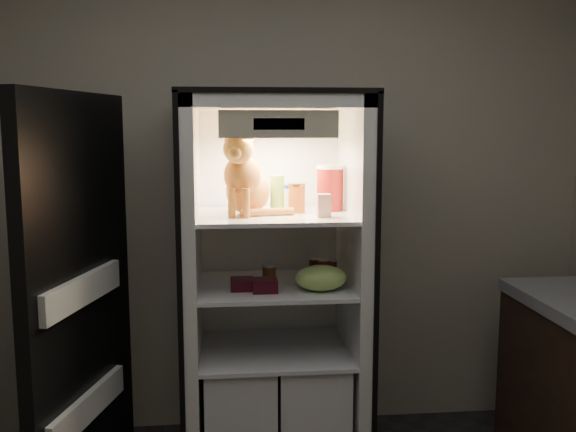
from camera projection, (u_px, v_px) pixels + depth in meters
name	position (u px, v px, depth m)	size (l,w,h in m)	color
room_shell	(311.00, 160.00, 1.76)	(3.60, 3.60, 3.60)	white
refrigerator	(273.00, 310.00, 3.24)	(0.90, 0.72, 1.88)	white
fridge_door	(81.00, 319.00, 2.68)	(0.28, 0.86, 1.85)	black
tabby_cat	(245.00, 182.00, 3.06)	(0.35, 0.42, 0.42)	#B65217
parmesan_shaker	(277.00, 193.00, 3.16)	(0.07, 0.07, 0.18)	green
mayo_tub	(293.00, 197.00, 3.27)	(0.09, 0.09, 0.13)	white
salsa_jar	(297.00, 198.00, 3.13)	(0.08, 0.08, 0.15)	maroon
pepper_jar	(330.00, 188.00, 3.21)	(0.14, 0.14, 0.23)	maroon
cream_carton	(324.00, 206.00, 2.98)	(0.06, 0.06, 0.11)	white
soda_can_a	(315.00, 270.00, 3.22)	(0.06, 0.06, 0.11)	black
soda_can_b	(331.00, 271.00, 3.18)	(0.06, 0.06, 0.11)	black
soda_can_c	(324.00, 273.00, 3.10)	(0.07, 0.07, 0.13)	black
condiment_jar	(269.00, 274.00, 3.16)	(0.07, 0.07, 0.09)	brown
grape_bag	(321.00, 278.00, 3.02)	(0.24, 0.18, 0.12)	#A3D262
berry_box_left	(242.00, 284.00, 3.04)	(0.11, 0.11, 0.05)	#430B1B
berry_box_right	(265.00, 285.00, 3.01)	(0.12, 0.12, 0.06)	#430B1B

